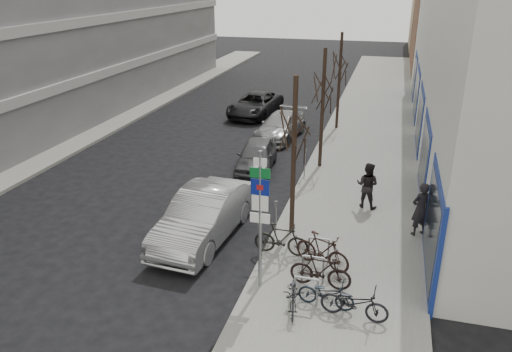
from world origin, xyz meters
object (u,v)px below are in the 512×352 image
Objects in this scene: tree_mid at (324,81)px; bike_near_left at (294,293)px; bike_mid_curb at (326,292)px; bike_mid_inner at (281,239)px; bike_rack at (313,266)px; tree_near at (295,119)px; meter_mid at (305,160)px; parked_car_back at (281,126)px; parked_car_front at (204,216)px; bike_near_right at (321,270)px; pedestrian_near at (421,209)px; highway_sign_pole at (260,213)px; bike_far_curb at (355,300)px; parked_car_mid at (257,156)px; tree_far at (341,58)px; bike_far_inner at (322,250)px; meter_back at (323,126)px; lane_car at (255,104)px; meter_front at (276,215)px; pedestrian_far at (367,185)px.

tree_mid reaches higher than bike_near_left.
bike_mid_curb is 2.91m from bike_mid_inner.
bike_rack is 0.41× the size of tree_near.
meter_mid is 0.27× the size of parked_car_back.
bike_mid_curb is at bearing -28.14° from parked_car_front.
bike_near_right is 2.07m from bike_mid_inner.
pedestrian_near reaches higher than bike_mid_inner.
meter_mid reaches higher than bike_mid_inner.
highway_sign_pole is 8.65m from meter_mid.
bike_rack is 4.66m from tree_near.
bike_far_curb is (2.49, -10.75, -3.42)m from tree_mid.
parked_car_back is at bearing 100.37° from highway_sign_pole.
meter_mid is 8.34m from bike_near_right.
tree_mid is 4.50m from parked_car_mid.
bike_near_right is (1.45, -16.11, -3.42)m from tree_far.
bike_rack is at bearing -71.42° from parked_car_mid.
tree_near is 4.84m from bike_near_right.
parked_car_front reaches higher than bike_near_right.
tree_mid is 9.30m from bike_far_inner.
tree_mid is 11.37m from bike_near_left.
bike_near_right is at bearing -134.17° from bike_mid_inner.
tree_far is 3.12× the size of bike_mid_inner.
meter_back is at bearing 84.57° from bike_near_left.
highway_sign_pole is 3.31× the size of meter_mid.
bike_mid_curb is at bearing -80.61° from tree_mid.
highway_sign_pole reaches higher than lane_car.
meter_front reaches higher than bike_near_left.
meter_back reaches higher than bike_far_curb.
bike_far_curb is at bearing -134.38° from bike_near_right.
bike_near_left is at bearing 96.37° from bike_far_curb.
bike_rack is at bearing 52.83° from bike_near_right.
meter_mid is at bearing -22.08° from parked_car_mid.
bike_mid_curb is 5.38m from parked_car_front.
meter_back reaches higher than bike_far_inner.
tree_near is 7.18m from parked_car_mid.
tree_near is at bearing 63.18° from pedestrian_far.
highway_sign_pole is 2.36m from bike_rack.
parked_car_front is 7.26m from pedestrian_near.
bike_near_right is (1.65, 0.40, -1.77)m from highway_sign_pole.
pedestrian_far reaches higher than bike_mid_curb.
meter_mid is 1.00× the size of meter_back.
meter_mid is 9.71m from bike_far_curb.
bike_mid_inner is at bearing -90.03° from tree_far.
bike_far_curb is at bearing -63.42° from parked_car_back.
bike_far_inner is (1.35, -15.05, -3.39)m from tree_far.
bike_rack is at bearing -66.52° from parked_car_back.
tree_far is at bearing 62.66° from parked_car_mid.
parked_car_front is at bearing 50.90° from pedestrian_far.
tree_mid is (0.20, 10.01, 1.65)m from highway_sign_pole.
tree_near is 16.20m from lane_car.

